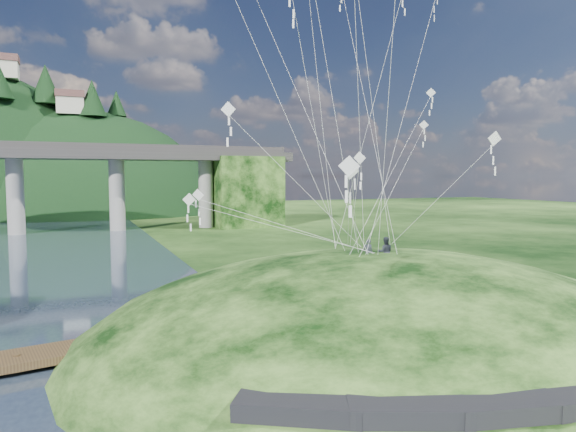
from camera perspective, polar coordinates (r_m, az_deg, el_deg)
name	(u,v)px	position (r m, az deg, el deg)	size (l,w,h in m)	color
ground	(260,373)	(25.70, -3.19, -17.03)	(320.00, 320.00, 0.00)	black
grass_hill	(379,366)	(31.26, 10.04, -16.05)	(36.00, 32.00, 13.00)	black
footpath	(548,382)	(21.36, 26.90, -16.09)	(22.29, 5.84, 0.83)	black
wooden_dock	(91,347)	(29.45, -21.08, -13.46)	(16.20, 5.31, 1.14)	#372716
kite_flyers	(381,237)	(30.42, 10.34, -2.35)	(1.84, 1.05, 1.78)	#242730
kite_swarm	(320,24)	(29.40, 3.57, 20.54)	(20.75, 16.64, 21.27)	silver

